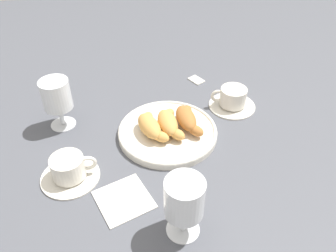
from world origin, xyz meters
The scene contains 11 objects.
ground_plane centered at (0.00, 0.00, 0.00)m, with size 2.20×2.20×0.00m, color #4C4F56.
pastry_plate centered at (0.01, 0.00, 0.01)m, with size 0.26×0.26×0.02m.
croissant_large centered at (0.02, -0.05, 0.04)m, with size 0.13×0.09×0.04m.
croissant_small centered at (0.01, 0.00, 0.04)m, with size 0.14×0.07×0.04m.
croissant_extra centered at (0.00, 0.05, 0.04)m, with size 0.14×0.07×0.04m.
coffee_cup_near centered at (0.13, -0.24, 0.03)m, with size 0.14×0.14×0.06m.
coffee_cup_far centered at (-0.09, 0.20, 0.03)m, with size 0.14×0.14×0.06m.
juice_glass_left centered at (0.31, -0.01, 0.09)m, with size 0.08×0.08×0.14m.
juice_glass_right centered at (-0.07, -0.28, 0.09)m, with size 0.08×0.08×0.14m.
sugar_packet centered at (-0.25, 0.13, 0.00)m, with size 0.05×0.03×0.01m, color white.
folded_napkin centered at (0.22, -0.12, 0.00)m, with size 0.11×0.11×0.01m, color silver.
Camera 1 is at (0.69, -0.08, 0.60)m, focal length 36.47 mm.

